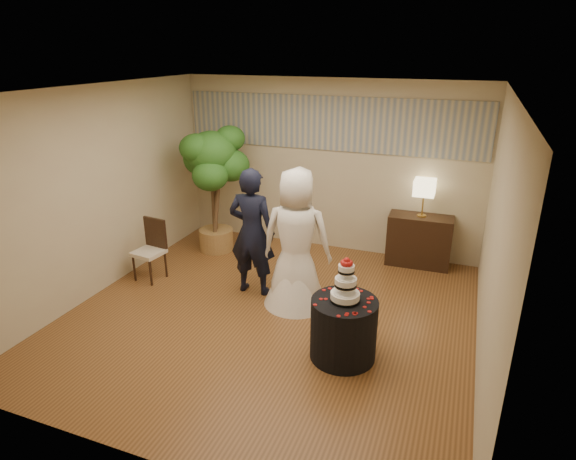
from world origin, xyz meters
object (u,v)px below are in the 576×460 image
at_px(bride, 296,239).
at_px(console, 419,241).
at_px(wedding_cake, 346,280).
at_px(table_lamp, 423,198).
at_px(ficus_tree, 214,189).
at_px(side_chair, 148,251).
at_px(cake_table, 343,329).
at_px(groom, 252,232).

bearing_deg(bride, console, -134.31).
xyz_separation_m(wedding_cake, table_lamp, (0.48, 2.79, 0.14)).
bearing_deg(table_lamp, ficus_tree, -169.41).
bearing_deg(wedding_cake, table_lamp, 80.25).
bearing_deg(console, side_chair, -153.68).
height_order(console, table_lamp, table_lamp).
xyz_separation_m(cake_table, wedding_cake, (0.00, 0.00, 0.60)).
distance_m(table_lamp, side_chair, 4.18).
distance_m(wedding_cake, table_lamp, 2.83).
xyz_separation_m(groom, table_lamp, (2.05, 1.74, 0.21)).
distance_m(bride, cake_table, 1.42).
relative_size(ficus_tree, side_chair, 2.35).
bearing_deg(bride, side_chair, -5.23).
relative_size(groom, side_chair, 1.98).
bearing_deg(console, groom, -141.37).
bearing_deg(table_lamp, wedding_cake, -99.75).
relative_size(groom, ficus_tree, 0.84).
bearing_deg(console, bride, -128.43).
bearing_deg(cake_table, table_lamp, 80.25).
distance_m(console, ficus_tree, 3.38).
relative_size(groom, wedding_cake, 3.53).
xyz_separation_m(wedding_cake, console, (0.48, 2.79, -0.55)).
height_order(console, ficus_tree, ficus_tree).
xyz_separation_m(cake_table, table_lamp, (0.48, 2.79, 0.75)).
bearing_deg(table_lamp, groom, -139.64).
bearing_deg(wedding_cake, ficus_tree, 141.95).
distance_m(console, side_chair, 4.13).
height_order(groom, cake_table, groom).
bearing_deg(bride, groom, -16.25).
height_order(wedding_cake, table_lamp, table_lamp).
height_order(cake_table, ficus_tree, ficus_tree).
bearing_deg(cake_table, console, 80.25).
distance_m(cake_table, ficus_tree, 3.61).
height_order(bride, side_chair, bride).
height_order(bride, cake_table, bride).
xyz_separation_m(wedding_cake, side_chair, (-3.16, 0.85, -0.51)).
height_order(groom, table_lamp, groom).
distance_m(groom, ficus_tree, 1.67).
xyz_separation_m(cake_table, side_chair, (-3.16, 0.85, 0.10)).
height_order(wedding_cake, side_chair, wedding_cake).
bearing_deg(ficus_tree, groom, -43.07).
bearing_deg(bride, cake_table, 125.93).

